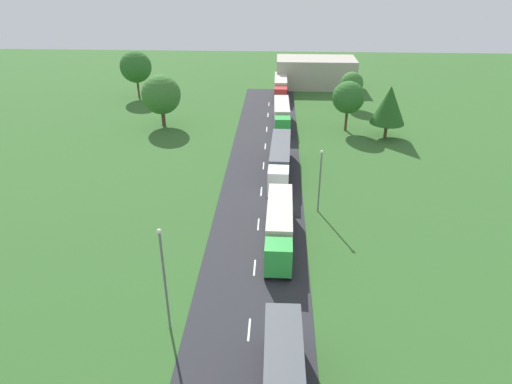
% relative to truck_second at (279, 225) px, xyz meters
% --- Properties ---
extents(road, '(10.00, 140.00, 0.06)m').
position_rel_truck_second_xyz_m(road, '(-2.22, -9.80, -2.12)').
color(road, '#2B2B30').
rests_on(road, ground).
extents(lane_marking_centre, '(0.16, 123.84, 0.01)m').
position_rel_truck_second_xyz_m(lane_marking_centre, '(-2.22, -13.71, -2.08)').
color(lane_marking_centre, white).
rests_on(lane_marking_centre, road).
extents(truck_second, '(2.62, 12.38, 3.64)m').
position_rel_truck_second_xyz_m(truck_second, '(0.00, 0.00, 0.00)').
color(truck_second, green).
rests_on(truck_second, road).
extents(truck_third, '(2.91, 14.94, 3.74)m').
position_rel_truck_second_xyz_m(truck_third, '(0.00, 16.26, 0.07)').
color(truck_third, white).
rests_on(truck_third, road).
extents(truck_fourth, '(2.72, 12.91, 3.69)m').
position_rel_truck_second_xyz_m(truck_fourth, '(0.24, 35.64, 0.02)').
color(truck_fourth, green).
rests_on(truck_fourth, road).
extents(truck_fifth, '(2.50, 12.76, 3.64)m').
position_rel_truck_second_xyz_m(truck_fifth, '(0.03, 54.61, -0.01)').
color(truck_fifth, red).
rests_on(truck_fifth, road).
extents(lamppost_second, '(0.36, 0.36, 8.95)m').
position_rel_truck_second_xyz_m(lamppost_second, '(-8.37, -12.14, 2.82)').
color(lamppost_second, slate).
rests_on(lamppost_second, ground).
extents(lamppost_third, '(0.36, 0.36, 7.41)m').
position_rel_truck_second_xyz_m(lamppost_third, '(4.36, 6.70, 2.03)').
color(lamppost_third, slate).
rests_on(lamppost_third, ground).
extents(tree_birch, '(4.27, 4.27, 6.72)m').
position_rel_truck_second_xyz_m(tree_birch, '(13.34, 47.65, 2.42)').
color(tree_birch, '#513823').
rests_on(tree_birch, ground).
extents(tree_maple, '(5.35, 5.35, 8.26)m').
position_rel_truck_second_xyz_m(tree_maple, '(16.77, 31.19, 3.16)').
color(tree_maple, '#513823').
rests_on(tree_maple, ground).
extents(tree_elm, '(6.26, 6.26, 9.31)m').
position_rel_truck_second_xyz_m(tree_elm, '(-29.10, 52.58, 4.02)').
color(tree_elm, '#513823').
rests_on(tree_elm, ground).
extents(tree_ash, '(6.48, 6.48, 8.60)m').
position_rel_truck_second_xyz_m(tree_ash, '(-19.86, 35.14, 3.20)').
color(tree_ash, '#513823').
rests_on(tree_ash, ground).
extents(tree_lime, '(5.18, 5.18, 8.17)m').
position_rel_truck_second_xyz_m(tree_lime, '(10.85, 34.22, 3.42)').
color(tree_lime, '#513823').
rests_on(tree_lime, ground).
extents(distant_building, '(17.08, 9.19, 6.18)m').
position_rel_truck_second_xyz_m(distant_building, '(7.65, 63.14, 0.95)').
color(distant_building, '#B2A899').
rests_on(distant_building, ground).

